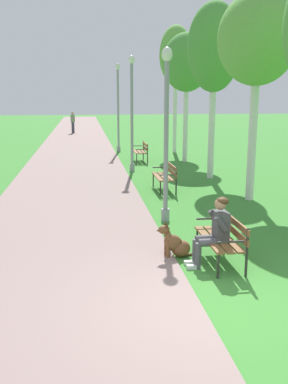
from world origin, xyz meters
The scene contains 15 objects.
ground_plane centered at (0.00, 0.00, 0.00)m, with size 120.00×120.00×0.00m, color #3D8433.
paved_path centered at (-2.30, 24.00, 0.02)m, with size 4.10×60.00×0.04m, color gray.
park_bench_near centered at (0.58, 1.73, 0.51)m, with size 0.55×1.50×0.85m.
park_bench_mid centered at (0.67, 7.85, 0.51)m, with size 0.55×1.50×0.85m.
park_bench_far centered at (0.69, 14.02, 0.51)m, with size 0.55×1.50×0.85m.
person_seated_on_near_bench centered at (0.37, 1.60, 0.68)m, with size 0.74×0.49×1.25m.
dog_brown centered at (-0.22, 2.09, 0.26)m, with size 0.83×0.33×0.71m.
lamp_post_near centered at (0.03, 4.51, 2.08)m, with size 0.24×0.24×4.01m.
lamp_post_mid centered at (0.00, 11.51, 2.28)m, with size 0.24×0.24×4.41m.
lamp_post_far centered at (-0.06, 17.48, 2.33)m, with size 0.24×0.24×4.51m.
birch_tree_third centered at (2.83, 6.30, 4.39)m, with size 2.15×2.27×5.68m.
birch_tree_fourth centered at (2.67, 9.75, 4.50)m, with size 1.88×1.62×6.07m.
birch_tree_fifth centered at (2.63, 13.70, 4.28)m, with size 2.08×1.83×5.57m.
birch_tree_sixth centered at (2.82, 16.95, 4.84)m, with size 1.64×1.79×6.33m.
pedestrian_distant centered at (-2.66, 28.77, 0.84)m, with size 0.32×0.22×1.65m.
Camera 1 is at (-1.85, -5.52, 2.99)m, focal length 41.10 mm.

